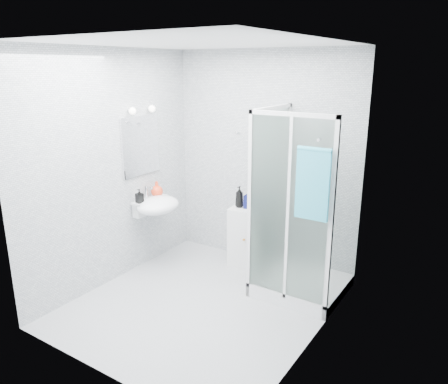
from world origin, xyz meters
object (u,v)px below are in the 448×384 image
Objects in this scene: wall_basin at (156,205)px; soap_dispenser_black at (139,196)px; shampoo_bottle_a at (239,197)px; shower_enclosure at (293,254)px; hand_towel at (313,182)px; soap_dispenser_orange at (157,189)px; storage_cabinet at (244,237)px; shampoo_bottle_b at (249,199)px.

soap_dispenser_black is at bearing -115.17° from wall_basin.
soap_dispenser_black is at bearing -138.23° from shampoo_bottle_a.
shower_enclosure is 3.57× the size of wall_basin.
hand_towel reaches higher than soap_dispenser_black.
soap_dispenser_orange is 1.13× the size of soap_dispenser_black.
soap_dispenser_orange is at bearing -159.09° from storage_cabinet.
wall_basin is 2.07m from hand_towel.
shampoo_bottle_b is 1.44× the size of soap_dispenser_black.
soap_dispenser_orange is (-0.89, -0.48, 0.08)m from shampoo_bottle_a.
hand_towel is 4.07× the size of soap_dispenser_black.
shampoo_bottle_b is at bearing 18.07° from storage_cabinet.
hand_towel is at bearing -37.60° from storage_cabinet.
shower_enclosure is at bearing -26.18° from storage_cabinet.
shampoo_bottle_a is (-0.06, -0.00, 0.51)m from storage_cabinet.
shampoo_bottle_a is 1.09× the size of shampoo_bottle_b.
shower_enclosure is 7.65× the size of shampoo_bottle_a.
wall_basin is 0.75× the size of storage_cabinet.
shower_enclosure is 2.95× the size of hand_towel.
shampoo_bottle_b is at bearing 39.13° from soap_dispenser_black.
shampoo_bottle_b is (0.12, 0.03, -0.01)m from shampoo_bottle_a.
soap_dispenser_orange is (-2.08, 0.21, -0.43)m from hand_towel.
shower_enclosure is 12.01× the size of soap_dispenser_black.
hand_towel is 1.39m from shampoo_bottle_b.
soap_dispenser_orange is at bearing -151.64° from shampoo_bottle_a.
wall_basin is at bearing -150.75° from storage_cabinet.
hand_towel is at bearing -5.79° from soap_dispenser_orange.
shampoo_bottle_a is (0.80, 0.61, 0.09)m from wall_basin.
wall_basin is 0.83× the size of hand_towel.
hand_towel is 2.12m from soap_dispenser_black.
soap_dispenser_orange is (-1.75, -0.19, 0.51)m from shower_enclosure.
shower_enclosure reaches higher than shampoo_bottle_b.
shower_enclosure is at bearing -23.30° from shampoo_bottle_b.
soap_dispenser_black is at bearing -140.87° from shampoo_bottle_b.
storage_cabinet is 0.50m from shampoo_bottle_b.
storage_cabinet is 3.98× the size of soap_dispenser_orange.
wall_basin is 1.12m from shampoo_bottle_b.
shampoo_bottle_a is 0.12m from shampoo_bottle_b.
shower_enclosure is 0.85m from storage_cabinet.
wall_basin is 0.22m from soap_dispenser_orange.
wall_basin is 2.14× the size of shampoo_bottle_a.
storage_cabinet is at bearing 159.75° from shower_enclosure.
storage_cabinet is 1.36m from soap_dispenser_black.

